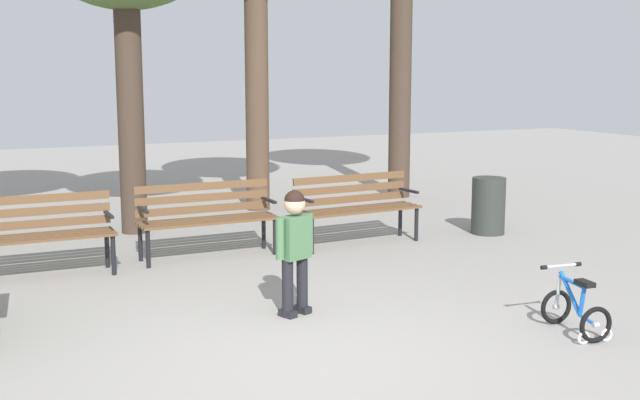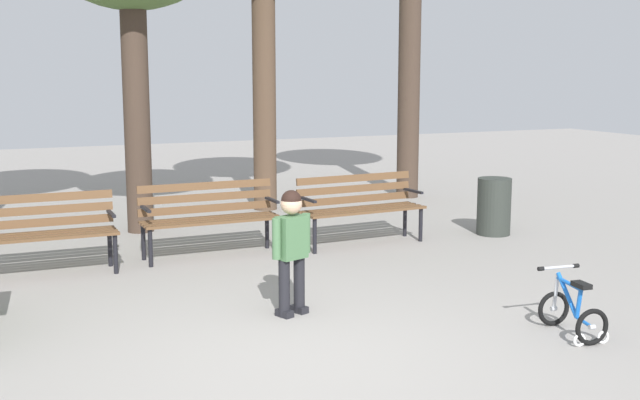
# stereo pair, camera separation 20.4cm
# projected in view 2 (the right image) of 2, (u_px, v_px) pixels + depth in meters

# --- Properties ---
(ground) EXTENTS (36.00, 36.00, 0.00)m
(ground) POSITION_uv_depth(u_px,v_px,m) (297.00, 362.00, 6.03)
(ground) COLOR gray
(park_bench_far_left) EXTENTS (1.60, 0.46, 0.85)m
(park_bench_far_left) POSITION_uv_depth(u_px,v_px,m) (38.00, 228.00, 8.49)
(park_bench_far_left) COLOR brown
(park_bench_far_left) RESTS_ON ground
(park_bench_left) EXTENTS (1.60, 0.47, 0.85)m
(park_bench_left) POSITION_uv_depth(u_px,v_px,m) (209.00, 213.00, 9.37)
(park_bench_left) COLOR brown
(park_bench_left) RESTS_ON ground
(park_bench_right) EXTENTS (1.63, 0.56, 0.85)m
(park_bench_right) POSITION_uv_depth(u_px,v_px,m) (359.00, 203.00, 10.05)
(park_bench_right) COLOR brown
(park_bench_right) RESTS_ON ground
(child_standing) EXTENTS (0.40, 0.24, 1.12)m
(child_standing) POSITION_uv_depth(u_px,v_px,m) (292.00, 242.00, 7.09)
(child_standing) COLOR black
(child_standing) RESTS_ON ground
(kids_bicycle) EXTENTS (0.41, 0.59, 0.54)m
(kids_bicycle) POSITION_uv_depth(u_px,v_px,m) (573.00, 312.00, 6.61)
(kids_bicycle) COLOR black
(kids_bicycle) RESTS_ON ground
(trash_bin) EXTENTS (0.44, 0.44, 0.75)m
(trash_bin) POSITION_uv_depth(u_px,v_px,m) (494.00, 206.00, 10.62)
(trash_bin) COLOR #2D332D
(trash_bin) RESTS_ON ground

